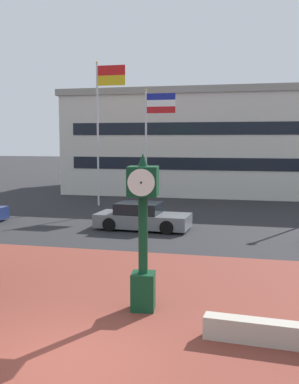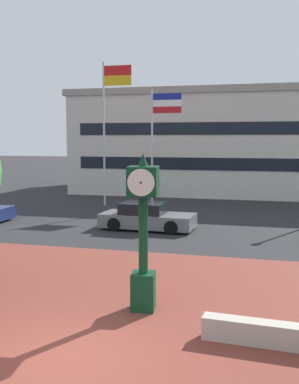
{
  "view_description": "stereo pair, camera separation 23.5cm",
  "coord_description": "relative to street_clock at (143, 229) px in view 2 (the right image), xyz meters",
  "views": [
    {
      "loc": [
        3.62,
        -8.0,
        4.3
      ],
      "look_at": [
        1.04,
        2.81,
        3.03
      ],
      "focal_mm": 43.2,
      "sensor_mm": 36.0,
      "label": 1
    },
    {
      "loc": [
        3.85,
        -7.94,
        4.3
      ],
      "look_at": [
        1.04,
        2.81,
        3.03
      ],
      "focal_mm": 43.2,
      "sensor_mm": 36.0,
      "label": 2
    }
  ],
  "objects": [
    {
      "name": "plaza_brick_paving",
      "position": [
        -0.84,
        -0.59,
        -2.07
      ],
      "size": [
        44.0,
        12.76,
        0.01
      ],
      "primitive_type": "cube",
      "color": "brown",
      "rests_on": "ground"
    },
    {
      "name": "flagpole_secondary",
      "position": [
        -3.86,
        17.26,
        2.56
      ],
      "size": [
        1.92,
        0.14,
        7.39
      ],
      "color": "silver",
      "rests_on": "ground"
    },
    {
      "name": "civic_building",
      "position": [
        -0.73,
        29.04,
        1.98
      ],
      "size": [
        23.53,
        13.89,
        8.1
      ],
      "color": "beige",
      "rests_on": "ground"
    },
    {
      "name": "flagpole_primary",
      "position": [
        -7.08,
        17.26,
        3.6
      ],
      "size": [
        1.92,
        0.14,
        9.19
      ],
      "color": "silver",
      "rests_on": "ground"
    },
    {
      "name": "car_street_mid",
      "position": [
        -2.64,
        10.21,
        -1.51
      ],
      "size": [
        4.53,
        2.11,
        1.28
      ],
      "rotation": [
        0.0,
        0.0,
        4.67
      ],
      "color": "slate",
      "rests_on": "ground"
    },
    {
      "name": "street_clock",
      "position": [
        0.0,
        0.0,
        0.0
      ],
      "size": [
        0.82,
        0.87,
        3.96
      ],
      "rotation": [
        0.0,
        0.0,
        0.13
      ],
      "color": "#0C381E",
      "rests_on": "ground"
    },
    {
      "name": "ground_plane",
      "position": [
        -0.84,
        -2.97,
        -2.08
      ],
      "size": [
        200.0,
        200.0,
        0.0
      ],
      "primitive_type": "plane",
      "color": "#262628"
    },
    {
      "name": "planter_wall",
      "position": [
        3.29,
        -1.35,
        -1.83
      ],
      "size": [
        3.22,
        0.63,
        0.5
      ],
      "primitive_type": "cube",
      "rotation": [
        0.0,
        0.0,
        -0.07
      ],
      "color": "#ADA393",
      "rests_on": "ground"
    }
  ]
}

